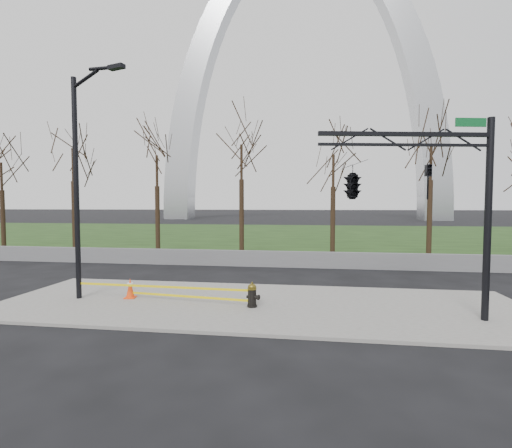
# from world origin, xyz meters

# --- Properties ---
(ground) EXTENTS (500.00, 500.00, 0.00)m
(ground) POSITION_xyz_m (0.00, 0.00, 0.00)
(ground) COLOR black
(ground) RESTS_ON ground
(sidewalk) EXTENTS (18.00, 6.00, 0.10)m
(sidewalk) POSITION_xyz_m (0.00, 0.00, 0.05)
(sidewalk) COLOR slate
(sidewalk) RESTS_ON ground
(grass_strip) EXTENTS (120.00, 40.00, 0.06)m
(grass_strip) POSITION_xyz_m (0.00, 30.00, 0.03)
(grass_strip) COLOR #1B3312
(grass_strip) RESTS_ON ground
(guardrail) EXTENTS (60.00, 0.30, 0.90)m
(guardrail) POSITION_xyz_m (0.00, 8.00, 0.45)
(guardrail) COLOR #59595B
(guardrail) RESTS_ON ground
(gateway_arch) EXTENTS (66.00, 6.00, 65.00)m
(gateway_arch) POSITION_xyz_m (0.00, 75.00, 32.50)
(gateway_arch) COLOR #B2B5BA
(gateway_arch) RESTS_ON ground
(tree_row) EXTENTS (46.63, 4.00, 8.11)m
(tree_row) POSITION_xyz_m (0.31, 12.00, 4.06)
(tree_row) COLOR black
(tree_row) RESTS_ON ground
(fire_hydrant) EXTENTS (0.52, 0.36, 0.83)m
(fire_hydrant) POSITION_xyz_m (-0.08, -0.50, 0.48)
(fire_hydrant) COLOR black
(fire_hydrant) RESTS_ON sidewalk
(traffic_cone) EXTENTS (0.42, 0.42, 0.72)m
(traffic_cone) POSITION_xyz_m (-4.67, 0.03, 0.46)
(traffic_cone) COLOR #FF420D
(traffic_cone) RESTS_ON sidewalk
(street_light) EXTENTS (2.34, 0.82, 8.21)m
(street_light) POSITION_xyz_m (-6.29, -0.32, 4.69)
(street_light) COLOR black
(street_light) RESTS_ON ground
(traffic_signal_mast) EXTENTS (5.03, 2.54, 6.00)m
(traffic_signal_mast) POSITION_xyz_m (3.73, -1.50, 4.15)
(traffic_signal_mast) COLOR black
(traffic_signal_mast) RESTS_ON ground
(caution_tape) EXTENTS (6.42, 0.53, 0.43)m
(caution_tape) POSITION_xyz_m (-2.92, -0.32, 0.50)
(caution_tape) COLOR yellow
(caution_tape) RESTS_ON ground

